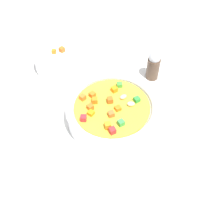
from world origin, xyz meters
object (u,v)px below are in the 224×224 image
at_px(soup_bowl_main, 112,111).
at_px(side_bowl_small, 63,59).
at_px(spoon, 177,137).
at_px(pepper_shaker, 153,65).

relative_size(soup_bowl_main, side_bowl_small, 1.36).
bearing_deg(side_bowl_small, spoon, -151.03).
xyz_separation_m(side_bowl_small, pepper_shaker, (-0.13, -0.22, 0.02)).
distance_m(side_bowl_small, pepper_shaker, 0.25).
height_order(soup_bowl_main, side_bowl_small, soup_bowl_main).
bearing_deg(side_bowl_small, pepper_shaker, -120.50).
relative_size(spoon, side_bowl_small, 1.24).
xyz_separation_m(soup_bowl_main, side_bowl_small, (0.23, 0.06, -0.00)).
bearing_deg(soup_bowl_main, spoon, -130.72).
relative_size(spoon, pepper_shaker, 2.30).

